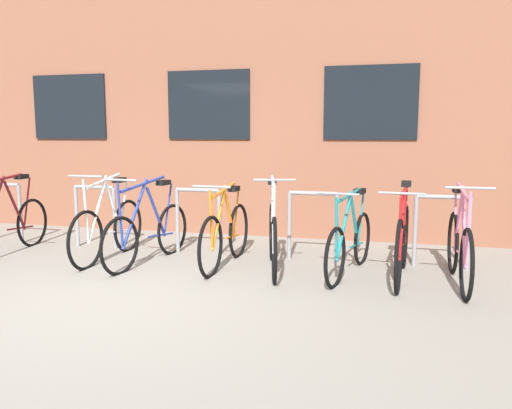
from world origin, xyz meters
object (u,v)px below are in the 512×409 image
at_px(bicycle_silver, 273,235).
at_px(bicycle_teal, 350,242).
at_px(bicycle_orange, 226,234).
at_px(bicycle_pink, 459,248).
at_px(bicycle_white, 108,228).
at_px(bicycle_blue, 148,232).
at_px(bicycle_red, 402,241).
at_px(bicycle_maroon, 7,225).

bearing_deg(bicycle_silver, bicycle_teal, 0.33).
distance_m(bicycle_orange, bicycle_pink, 2.58).
bearing_deg(bicycle_white, bicycle_blue, -5.31).
bearing_deg(bicycle_white, bicycle_orange, 1.89).
xyz_separation_m(bicycle_orange, bicycle_pink, (2.58, -0.14, 0.01)).
distance_m(bicycle_blue, bicycle_white, 0.57).
bearing_deg(bicycle_red, bicycle_silver, 179.35).
height_order(bicycle_orange, bicycle_pink, bicycle_pink).
xyz_separation_m(bicycle_maroon, bicycle_blue, (1.97, 0.04, -0.01)).
distance_m(bicycle_silver, bicycle_blue, 1.53).
bearing_deg(bicycle_pink, bicycle_orange, 176.95).
distance_m(bicycle_silver, bicycle_orange, 0.58).
height_order(bicycle_orange, bicycle_red, bicycle_red).
relative_size(bicycle_silver, bicycle_teal, 1.03).
bearing_deg(bicycle_blue, bicycle_pink, -0.56).
height_order(bicycle_maroon, bicycle_white, bicycle_white).
distance_m(bicycle_orange, bicycle_white, 1.52).
xyz_separation_m(bicycle_maroon, bicycle_white, (1.41, 0.09, 0.01)).
bearing_deg(bicycle_silver, bicycle_orange, 177.67).
bearing_deg(bicycle_orange, bicycle_red, -1.13).
bearing_deg(bicycle_teal, bicycle_orange, 179.27).
distance_m(bicycle_teal, bicycle_blue, 2.41).
height_order(bicycle_silver, bicycle_blue, bicycle_silver).
relative_size(bicycle_silver, bicycle_white, 1.03).
bearing_deg(bicycle_blue, bicycle_orange, 6.16).
height_order(bicycle_pink, bicycle_blue, bicycle_pink).
bearing_deg(bicycle_maroon, bicycle_teal, 1.63).
distance_m(bicycle_maroon, bicycle_orange, 2.93).
height_order(bicycle_teal, bicycle_red, bicycle_red).
bearing_deg(bicycle_white, bicycle_red, 0.17).
xyz_separation_m(bicycle_teal, bicycle_pink, (1.12, -0.12, 0.03)).
bearing_deg(bicycle_pink, bicycle_maroon, -179.94).
relative_size(bicycle_orange, bicycle_teal, 1.00).
relative_size(bicycle_orange, bicycle_red, 0.93).
bearing_deg(bicycle_orange, bicycle_maroon, -177.19).
bearing_deg(bicycle_pink, bicycle_silver, 176.74).
xyz_separation_m(bicycle_orange, bicycle_blue, (-0.95, -0.10, 0.00)).
relative_size(bicycle_silver, bicycle_red, 0.95).
xyz_separation_m(bicycle_teal, bicycle_white, (-2.97, -0.03, 0.03)).
height_order(bicycle_pink, bicycle_white, bicycle_white).
bearing_deg(bicycle_maroon, bicycle_orange, 2.81).
xyz_separation_m(bicycle_orange, bicycle_teal, (1.45, -0.02, -0.02)).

